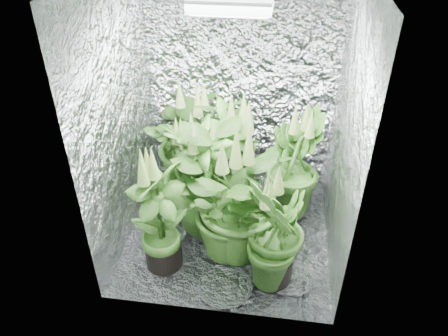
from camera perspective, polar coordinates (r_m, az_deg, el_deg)
The scene contains 13 objects.
ground at distance 3.67m, azimuth 0.65°, elevation -8.19°, with size 1.60×1.60×0.00m, color silver.
walls at distance 3.08m, azimuth 0.77°, elevation 5.60°, with size 1.62×1.62×2.00m.
grow_lamp at distance 2.77m, azimuth 0.91°, elevation 20.71°, with size 0.50×0.30×0.22m.
plant_a at distance 3.84m, azimuth -3.71°, elevation 3.62°, with size 1.18×1.18×1.09m.
plant_b at distance 3.53m, azimuth 0.86°, elevation 0.38°, with size 0.75×0.75×1.12m.
plant_c at distance 3.62m, azimuth 9.18°, elevation 0.34°, with size 0.63×0.63×1.03m.
plant_d at distance 3.61m, azimuth -4.75°, elevation -0.80°, with size 0.63×0.63×0.90m.
plant_e at distance 3.14m, azimuth 1.25°, elevation -4.54°, with size 1.04×1.04×1.08m.
plant_f at distance 3.12m, azimuth -8.39°, elevation -6.30°, with size 0.63×0.63×1.02m.
plant_g at distance 2.99m, azimuth 6.86°, elevation -8.66°, with size 0.55×0.55×0.99m.
plant_h at distance 3.40m, azimuth -2.46°, elevation -1.64°, with size 0.76×0.76×1.06m.
circulation_fan at distance 4.03m, azimuth 9.93°, elevation -1.16°, with size 0.19×0.35×0.41m.
plant_label at distance 3.08m, azimuth 7.72°, elevation -11.16°, with size 0.06×0.01×0.09m, color white.
Camera 1 is at (0.33, -2.67, 2.49)m, focal length 35.00 mm.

